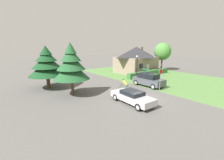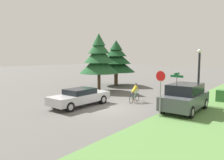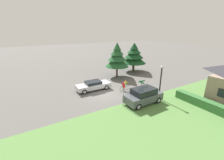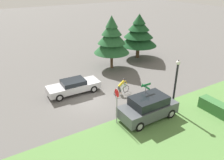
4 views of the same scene
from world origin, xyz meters
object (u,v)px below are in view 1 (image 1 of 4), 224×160
object	(u,v)px
cyclist	(125,85)
stop_sign	(160,76)
conifer_tall_near	(71,65)
conifer_tall_far	(47,64)
deciduous_tree_right	(162,52)
street_lamp	(137,67)
street_name_sign	(144,74)
parked_suv_right	(149,80)
sedan_left_lane	(132,97)
cottage_house	(136,59)

from	to	relation	value
cyclist	stop_sign	xyz separation A→B (m)	(3.51, -2.71, 1.22)
conifer_tall_near	stop_sign	bearing A→B (deg)	-28.83
cyclist	conifer_tall_far	world-z (taller)	conifer_tall_far
conifer_tall_near	deciduous_tree_right	xyz separation A→B (m)	(24.01, 4.57, 0.85)
stop_sign	deciduous_tree_right	size ratio (longest dim) A/B	0.44
street_lamp	street_name_sign	distance (m)	2.50
street_lamp	parked_suv_right	bearing A→B (deg)	-92.80
cyclist	conifer_tall_far	size ratio (longest dim) A/B	0.31
parked_suv_right	street_lamp	distance (m)	2.94
street_lamp	conifer_tall_far	xyz separation A→B (m)	(-11.62, 5.23, 0.70)
street_lamp	deciduous_tree_right	size ratio (longest dim) A/B	0.67
stop_sign	conifer_tall_near	distance (m)	10.89
conifer_tall_far	deciduous_tree_right	size ratio (longest dim) A/B	0.89
parked_suv_right	stop_sign	bearing A→B (deg)	163.30
sedan_left_lane	stop_sign	size ratio (longest dim) A/B	1.72
conifer_tall_far	parked_suv_right	bearing A→B (deg)	-33.75
street_lamp	conifer_tall_near	xyz separation A→B (m)	(-10.24, 0.42, 0.95)
street_lamp	conifer_tall_near	world-z (taller)	conifer_tall_near
deciduous_tree_right	conifer_tall_near	bearing A→B (deg)	-169.23
cyclist	stop_sign	bearing A→B (deg)	-133.69
cottage_house	parked_suv_right	bearing A→B (deg)	-132.19
street_lamp	street_name_sign	bearing A→B (deg)	-109.80
conifer_tall_far	deciduous_tree_right	distance (m)	25.41
stop_sign	conifer_tall_far	bearing A→B (deg)	-38.94
cyclist	street_lamp	world-z (taller)	street_lamp
cottage_house	conifer_tall_far	xyz separation A→B (m)	(-18.83, -1.72, 0.39)
conifer_tall_far	street_lamp	bearing A→B (deg)	-24.24
street_name_sign	sedan_left_lane	bearing A→B (deg)	-149.20
parked_suv_right	street_name_sign	world-z (taller)	street_name_sign
cottage_house	cyclist	bearing A→B (deg)	-146.15
cottage_house	conifer_tall_far	distance (m)	18.91
cyclist	deciduous_tree_right	world-z (taller)	deciduous_tree_right
stop_sign	street_name_sign	xyz separation A→B (m)	(-0.01, 2.55, -0.18)
sedan_left_lane	street_lamp	size ratio (longest dim) A/B	1.13
stop_sign	conifer_tall_near	xyz separation A→B (m)	(-9.45, 5.20, 1.54)
cottage_house	stop_sign	bearing A→B (deg)	-128.56
cottage_house	street_lamp	bearing A→B (deg)	-140.29
street_lamp	street_name_sign	world-z (taller)	street_lamp
street_lamp	deciduous_tree_right	distance (m)	14.75
cyclist	street_lamp	size ratio (longest dim) A/B	0.41
street_lamp	conifer_tall_near	distance (m)	10.30
sedan_left_lane	street_lamp	distance (m)	9.02
sedan_left_lane	stop_sign	world-z (taller)	stop_sign
deciduous_tree_right	stop_sign	bearing A→B (deg)	-146.15
cyclist	parked_suv_right	distance (m)	4.21
conifer_tall_far	deciduous_tree_right	xyz separation A→B (m)	(25.38, -0.25, 1.11)
conifer_tall_near	cyclist	bearing A→B (deg)	-22.77
parked_suv_right	deciduous_tree_right	distance (m)	16.12
street_lamp	conifer_tall_far	bearing A→B (deg)	155.76
street_name_sign	conifer_tall_near	distance (m)	9.95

